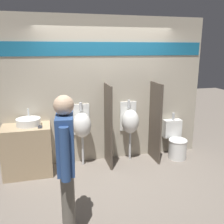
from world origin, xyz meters
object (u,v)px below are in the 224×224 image
Objects in this scene: cell_phone at (40,127)px; urinal_near_counter at (82,125)px; urinal_far at (130,121)px; toilet at (176,142)px; person_in_vest at (66,160)px; sink_basin at (28,122)px.

urinal_near_counter is (0.72, 0.23, -0.09)m from cell_phone.
urinal_far is 1.35× the size of toilet.
sink_basin is at bearing 23.14° from person_in_vest.
person_in_vest is at bearing -127.73° from urinal_far.
person_in_vest reaches higher than sink_basin.
urinal_near_counter is 1.91m from toilet.
sink_basin is 0.34× the size of urinal_far.
cell_phone is 0.76m from urinal_near_counter.
person_in_vest is at bearing -73.05° from sink_basin.
urinal_near_counter is 1.35× the size of toilet.
urinal_near_counter is 1.78m from person_in_vest.
person_in_vest is (-2.26, -1.59, 0.61)m from toilet.
sink_basin is 0.93m from urinal_near_counter.
sink_basin is 0.46× the size of toilet.
urinal_far is 0.71× the size of person_in_vest.
toilet is at bearing -4.09° from urinal_near_counter.
person_in_vest is at bearing -78.12° from cell_phone.
sink_basin is 1.85m from urinal_far.
urinal_near_counter reaches higher than cell_phone.
urinal_near_counter and urinal_far have the same top height.
urinal_far reaches higher than cell_phone.
person_in_vest is at bearing -103.33° from urinal_near_counter.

